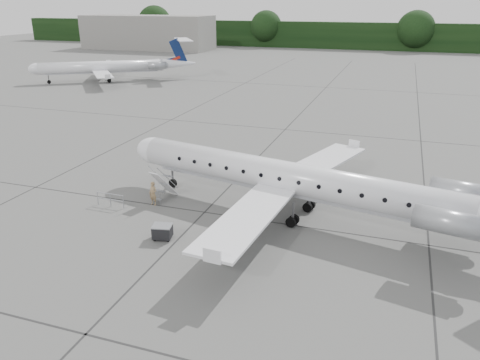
% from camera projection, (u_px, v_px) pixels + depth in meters
% --- Properties ---
extents(ground, '(320.00, 320.00, 0.00)m').
position_uv_depth(ground, '(276.00, 250.00, 28.31)').
color(ground, '#555553').
rests_on(ground, ground).
extents(treeline, '(260.00, 4.00, 8.00)m').
position_uv_depth(treeline, '(385.00, 37.00, 141.76)').
color(treeline, black).
rests_on(treeline, ground).
extents(terminal_building, '(40.00, 14.00, 10.00)m').
position_uv_depth(terminal_building, '(148.00, 32.00, 144.80)').
color(terminal_building, slate).
rests_on(terminal_building, ground).
extents(main_regional_jet, '(34.11, 27.57, 7.76)m').
position_uv_depth(main_regional_jet, '(289.00, 162.00, 31.69)').
color(main_regional_jet, white).
rests_on(main_regional_jet, ground).
extents(airstair, '(1.29, 2.37, 2.43)m').
position_uv_depth(airstair, '(164.00, 184.00, 35.23)').
color(airstair, white).
rests_on(airstair, ground).
extents(passenger, '(0.73, 0.56, 1.80)m').
position_uv_depth(passenger, '(153.00, 193.00, 34.33)').
color(passenger, '#92754F').
rests_on(passenger, ground).
extents(safety_railing, '(2.20, 0.10, 1.00)m').
position_uv_depth(safety_railing, '(110.00, 200.00, 34.18)').
color(safety_railing, gray).
rests_on(safety_railing, ground).
extents(baggage_cart, '(1.33, 1.16, 1.01)m').
position_uv_depth(baggage_cart, '(162.00, 232.00, 29.50)').
color(baggage_cart, black).
rests_on(baggage_cart, ground).
extents(bg_regional_left, '(35.16, 32.83, 7.49)m').
position_uv_depth(bg_regional_left, '(102.00, 61.00, 86.12)').
color(bg_regional_left, white).
rests_on(bg_regional_left, ground).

